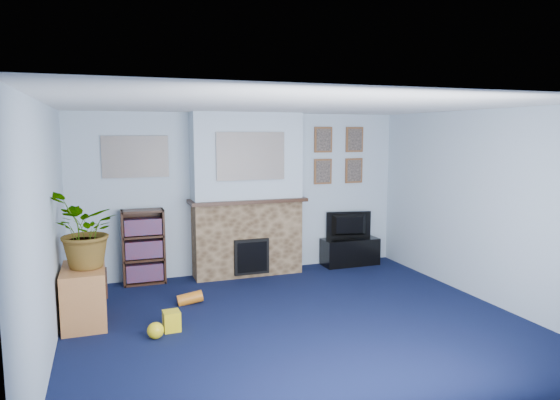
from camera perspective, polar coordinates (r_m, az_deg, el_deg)
name	(u,v)px	position (r m, az deg, el deg)	size (l,w,h in m)	color
floor	(298,323)	(5.76, 2.03, -13.83)	(5.00, 4.50, 0.01)	#0E1436
ceiling	(299,105)	(5.36, 2.16, 10.78)	(5.00, 4.50, 0.01)	white
wall_back	(243,193)	(7.55, -4.20, 0.75)	(5.00, 0.04, 2.40)	silver
wall_front	(422,271)	(3.49, 15.94, -7.79)	(5.00, 0.04, 2.40)	silver
wall_left	(46,232)	(5.09, -25.15, -3.37)	(0.04, 4.50, 2.40)	silver
wall_right	(483,206)	(6.75, 22.23, -0.63)	(0.04, 4.50, 2.40)	silver
chimney_breast	(247,196)	(7.35, -3.78, 0.45)	(1.72, 0.50, 2.40)	brown
collage_main	(251,156)	(7.10, -3.36, 5.02)	(1.00, 0.03, 0.68)	gray
collage_left	(136,157)	(7.23, -16.19, 4.78)	(0.90, 0.03, 0.58)	gray
portrait_tl	(323,140)	(7.92, 4.96, 6.88)	(0.30, 0.03, 0.40)	brown
portrait_tr	(354,140)	(8.16, 8.50, 6.85)	(0.30, 0.03, 0.40)	brown
portrait_bl	(323,171)	(7.94, 4.92, 3.27)	(0.30, 0.03, 0.40)	brown
portrait_br	(354,171)	(8.18, 8.43, 3.34)	(0.30, 0.03, 0.40)	brown
tv_stand	(350,251)	(8.14, 7.99, -5.77)	(0.90, 0.38, 0.43)	black
television	(350,225)	(8.07, 7.98, -2.88)	(0.73, 0.10, 0.42)	black
bookshelf	(144,248)	(7.28, -15.33, -5.35)	(0.58, 0.28, 1.05)	#331D12
sideboard	(84,292)	(6.05, -21.46, -9.79)	(0.45, 0.82, 0.64)	#BE753D
potted_plant	(86,230)	(5.83, -21.33, -3.25)	(0.76, 0.66, 0.85)	#26661E
mantel_clock	(245,194)	(7.29, -4.07, 0.67)	(0.11, 0.06, 0.15)	gold
mantel_candle	(263,193)	(7.37, -1.92, 0.84)	(0.05, 0.05, 0.16)	#B2BFC6
mantel_teddy	(206,196)	(7.16, -8.48, 0.43)	(0.14, 0.14, 0.14)	gray
mantel_can	(292,193)	(7.52, 1.34, 0.82)	(0.06, 0.06, 0.11)	yellow
green_crate	(80,305)	(6.30, -21.87, -11.10)	(0.33, 0.26, 0.26)	#198C26
toy_ball	(155,330)	(5.47, -14.04, -14.24)	(0.17, 0.17, 0.17)	yellow
toy_block	(172,321)	(5.63, -12.28, -13.32)	(0.18, 0.18, 0.21)	yellow
toy_tube	(190,298)	(6.41, -10.25, -11.01)	(0.14, 0.14, 0.31)	orange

